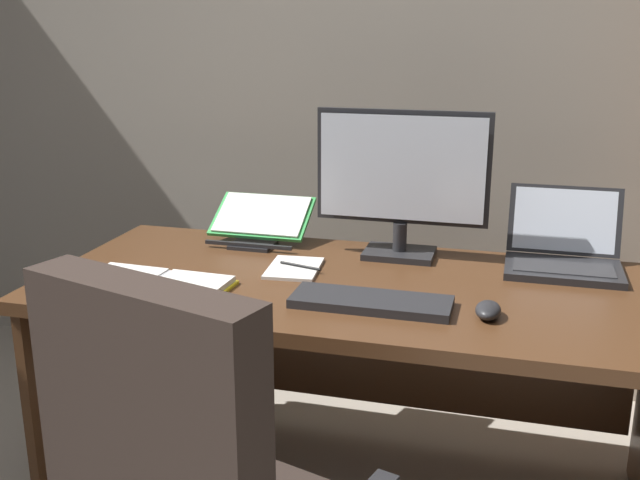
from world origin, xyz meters
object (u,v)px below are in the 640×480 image
Objects in this scene: reading_stand_with_book at (260,220)px; monitor at (402,182)px; laptop at (563,253)px; pen at (300,266)px; keyboard at (371,302)px; desk at (360,330)px; computer_mouse at (488,310)px; notepad at (294,268)px; open_binder at (149,287)px.

monitor is at bearing -6.16° from reading_stand_with_book.
laptop is 2.41× the size of pen.
keyboard is 1.26× the size of reading_stand_with_book.
desk is 12.84× the size of pen.
computer_mouse reaches higher than notepad.
desk is 4.11× the size of open_binder.
reading_stand_with_book reaches higher than pen.
computer_mouse is 0.94m from reading_stand_with_book.
monitor reaches higher than reading_stand_with_book.
pen reaches higher than desk.
open_binder is at bearing -103.28° from reading_stand_with_book.
desk is at bearing 6.92° from pen.
laptop is 0.77× the size of open_binder.
open_binder is 2.08× the size of notepad.
computer_mouse reaches higher than keyboard.
desk is at bearing 6.24° from notepad.
reading_stand_with_book is 0.35m from notepad.
reading_stand_with_book is 2.37× the size of pen.
monitor is 1.60× the size of laptop.
reading_stand_with_book is at bearing 173.84° from monitor.
laptop reaches higher than open_binder.
monitor reaches higher than pen.
monitor is at bearing -179.47° from laptop.
notepad is (-0.20, -0.02, 0.19)m from desk.
monitor is 0.41m from pen.
computer_mouse is 0.63m from notepad.
computer_mouse is (0.30, 0.00, 0.01)m from keyboard.
open_binder is 0.45m from pen.
pen is at bearing -140.05° from monitor.
computer_mouse reaches higher than desk.
desk is at bearing 146.33° from computer_mouse.
reading_stand_with_book reaches higher than notepad.
desk is 5.41× the size of reading_stand_with_book.
keyboard is at bearing 180.00° from computer_mouse.
keyboard reaches higher than pen.
pen is (0.02, 0.00, 0.01)m from notepad.
monitor is at bearing 37.91° from notepad.
reading_stand_with_book is (-0.49, 0.05, -0.17)m from monitor.
pen is (0.22, -0.27, -0.06)m from reading_stand_with_book.
laptop is 3.24× the size of computer_mouse.
keyboard is 0.37m from notepad.
keyboard is at bearing 7.42° from open_binder.
notepad is at bearing -53.43° from reading_stand_with_book.
monitor reaches higher than notepad.
laptop reaches higher than reading_stand_with_book.
keyboard is 2.00× the size of notepad.
notepad is at bearing -163.87° from laptop.
monitor is 1.23× the size of open_binder.
notepad is (-0.58, 0.23, -0.02)m from computer_mouse.
laptop is 0.79m from pen.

